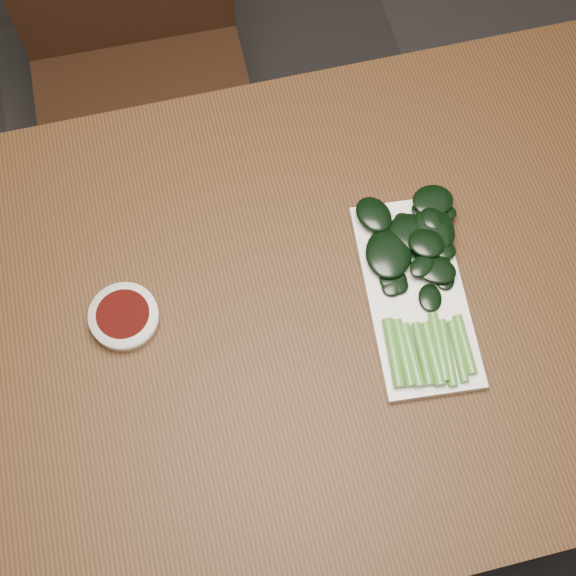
# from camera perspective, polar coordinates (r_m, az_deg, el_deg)

# --- Properties ---
(ground) EXTENTS (6.00, 6.00, 0.00)m
(ground) POSITION_cam_1_polar(r_m,az_deg,el_deg) (1.86, 0.32, -10.20)
(ground) COLOR #2A2828
(ground) RESTS_ON ground
(table) EXTENTS (1.40, 0.80, 0.75)m
(table) POSITION_cam_1_polar(r_m,az_deg,el_deg) (1.21, 0.49, -2.76)
(table) COLOR #3F2612
(table) RESTS_ON ground
(chair_far) EXTENTS (0.45, 0.45, 0.89)m
(chair_far) POSITION_cam_1_polar(r_m,az_deg,el_deg) (1.72, -10.59, 14.78)
(chair_far) COLOR black
(chair_far) RESTS_ON ground
(sauce_bowl) EXTENTS (0.10, 0.10, 0.03)m
(sauce_bowl) POSITION_cam_1_polar(r_m,az_deg,el_deg) (1.15, -11.56, -2.05)
(sauce_bowl) COLOR white
(sauce_bowl) RESTS_ON table
(serving_plate) EXTENTS (0.16, 0.31, 0.01)m
(serving_plate) POSITION_cam_1_polar(r_m,az_deg,el_deg) (1.16, 9.03, -0.49)
(serving_plate) COLOR white
(serving_plate) RESTS_ON table
(gai_lan) EXTENTS (0.17, 0.31, 0.03)m
(gai_lan) POSITION_cam_1_polar(r_m,az_deg,el_deg) (1.15, 9.24, 1.16)
(gai_lan) COLOR #4D8D30
(gai_lan) RESTS_ON serving_plate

